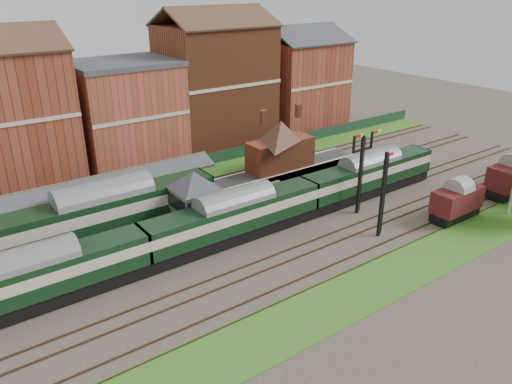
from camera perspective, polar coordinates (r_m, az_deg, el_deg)
ground at (r=45.20m, az=-1.43°, el=-5.15°), size 160.00×160.00×0.00m
grass_back at (r=57.85m, az=-10.51°, el=1.07°), size 90.00×4.50×0.06m
grass_front at (r=37.41m, az=9.36°, el=-12.13°), size 90.00×5.00×0.06m
fence at (r=59.29m, az=-11.42°, el=2.30°), size 90.00×0.12×1.50m
platform at (r=50.56m, az=-12.47°, el=-1.87°), size 55.00×3.40×1.00m
signal_box at (r=44.88m, az=-6.99°, el=-1.01°), size 5.40×5.40×6.00m
brick_hut at (r=49.67m, az=1.15°, el=-0.87°), size 3.20×2.64×2.94m
station_building at (r=57.51m, az=2.83°, el=5.47°), size 8.10×8.10×5.90m
canopy at (r=47.19m, az=-19.51°, el=0.85°), size 26.00×3.89×4.08m
semaphore_bracket at (r=48.94m, az=11.89°, el=2.58°), size 3.60×0.25×8.18m
semaphore_siding at (r=44.99m, az=14.28°, el=-0.18°), size 1.23×0.25×8.00m
town_backdrop at (r=63.61m, az=-14.77°, el=9.33°), size 69.00×10.00×16.00m
dmu_train at (r=43.70m, az=-2.41°, el=-2.79°), size 51.59×2.71×3.96m
platform_railcar at (r=45.29m, az=-16.79°, el=-2.33°), size 20.21×3.18×4.65m
goods_van_a at (r=51.41m, az=21.97°, el=-0.96°), size 5.41×2.34×3.28m
goods_van_b at (r=59.53m, az=27.19°, el=1.56°), size 6.04×2.62×3.67m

